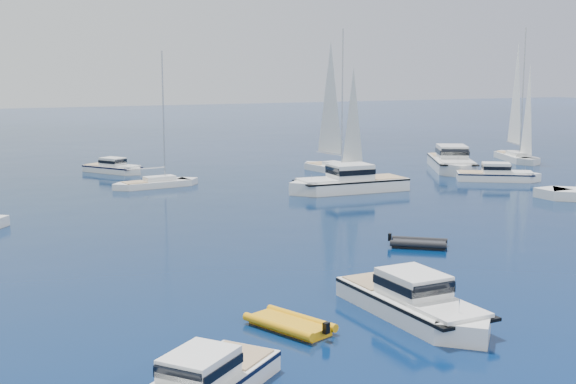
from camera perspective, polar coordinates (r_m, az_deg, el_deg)
motor_cruiser_near at (r=33.48m, az=9.58°, el=-9.30°), size 3.13×9.59×2.50m
motor_cruiser_centre at (r=66.37m, az=4.54°, el=0.05°), size 11.86×4.13×3.07m
motor_cruiser_far_r at (r=75.29m, az=15.55°, el=0.83°), size 8.48×6.88×2.23m
motor_cruiser_distant at (r=82.26m, az=12.28°, el=1.64°), size 9.58×13.03×3.34m
motor_cruiser_horizon at (r=80.27m, az=-13.03°, el=1.43°), size 6.13×7.68×2.01m
sailboat_centre at (r=69.71m, az=-9.93°, el=0.38°), size 8.84×3.15×12.72m
sailboat_sails_r at (r=78.67m, az=3.59°, el=1.50°), size 4.29×10.64×15.20m
sailboat_sails_far at (r=92.66m, az=16.87°, el=2.29°), size 6.61×11.06×15.86m
tender_yellow at (r=31.57m, az=0.13°, el=-10.33°), size 3.42×4.45×0.95m
tender_grey_near at (r=46.24m, az=9.87°, el=-4.11°), size 3.95×3.73×0.95m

